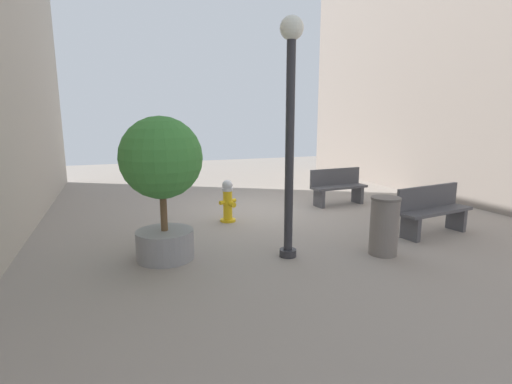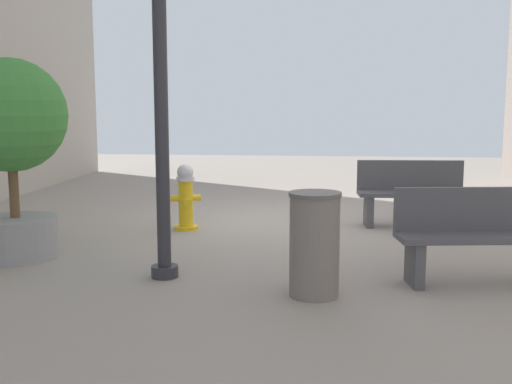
{
  "view_description": "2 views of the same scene",
  "coord_description": "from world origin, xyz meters",
  "px_view_note": "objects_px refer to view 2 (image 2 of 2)",
  "views": [
    {
      "loc": [
        3.46,
        8.66,
        2.24
      ],
      "look_at": [
        0.8,
        1.61,
        0.78
      ],
      "focal_mm": 26.44,
      "sensor_mm": 36.0,
      "label": 1
    },
    {
      "loc": [
        -0.74,
        9.41,
        1.79
      ],
      "look_at": [
        0.09,
        1.63,
        0.67
      ],
      "focal_mm": 43.74,
      "sensor_mm": 36.0,
      "label": 2
    }
  ],
  "objects_px": {
    "planter_tree": "(11,135)",
    "bench_far": "(482,234)",
    "street_lamp": "(160,46)",
    "bench_near": "(411,193)",
    "fire_hydrant": "(186,197)",
    "trash_bin": "(314,244)"
  },
  "relations": [
    {
      "from": "bench_far",
      "to": "planter_tree",
      "type": "bearing_deg",
      "value": -5.35
    },
    {
      "from": "fire_hydrant",
      "to": "trash_bin",
      "type": "relative_size",
      "value": 0.95
    },
    {
      "from": "street_lamp",
      "to": "bench_near",
      "type": "bearing_deg",
      "value": -133.54
    },
    {
      "from": "fire_hydrant",
      "to": "planter_tree",
      "type": "height_order",
      "value": "planter_tree"
    },
    {
      "from": "fire_hydrant",
      "to": "bench_near",
      "type": "distance_m",
      "value": 3.27
    },
    {
      "from": "bench_far",
      "to": "planter_tree",
      "type": "distance_m",
      "value": 5.21
    },
    {
      "from": "fire_hydrant",
      "to": "bench_near",
      "type": "relative_size",
      "value": 0.59
    },
    {
      "from": "bench_near",
      "to": "bench_far",
      "type": "height_order",
      "value": "same"
    },
    {
      "from": "bench_near",
      "to": "bench_far",
      "type": "xyz_separation_m",
      "value": [
        -0.29,
        2.92,
        0.01
      ]
    },
    {
      "from": "bench_near",
      "to": "street_lamp",
      "type": "xyz_separation_m",
      "value": [
        2.9,
        3.05,
        1.85
      ]
    },
    {
      "from": "fire_hydrant",
      "to": "bench_far",
      "type": "relative_size",
      "value": 0.53
    },
    {
      "from": "bench_far",
      "to": "street_lamp",
      "type": "distance_m",
      "value": 3.69
    },
    {
      "from": "street_lamp",
      "to": "trash_bin",
      "type": "bearing_deg",
      "value": 163.2
    },
    {
      "from": "fire_hydrant",
      "to": "trash_bin",
      "type": "xyz_separation_m",
      "value": [
        -1.86,
        2.9,
        0.02
      ]
    },
    {
      "from": "bench_far",
      "to": "planter_tree",
      "type": "xyz_separation_m",
      "value": [
        5.11,
        -0.48,
        0.92
      ]
    },
    {
      "from": "planter_tree",
      "to": "bench_far",
      "type": "bearing_deg",
      "value": 174.65
    },
    {
      "from": "planter_tree",
      "to": "trash_bin",
      "type": "relative_size",
      "value": 2.34
    },
    {
      "from": "planter_tree",
      "to": "street_lamp",
      "type": "xyz_separation_m",
      "value": [
        -1.91,
        0.61,
        0.91
      ]
    },
    {
      "from": "bench_near",
      "to": "trash_bin",
      "type": "height_order",
      "value": "trash_bin"
    },
    {
      "from": "street_lamp",
      "to": "bench_far",
      "type": "bearing_deg",
      "value": -177.56
    },
    {
      "from": "trash_bin",
      "to": "bench_far",
      "type": "bearing_deg",
      "value": -159.95
    },
    {
      "from": "bench_near",
      "to": "street_lamp",
      "type": "relative_size",
      "value": 0.42
    }
  ]
}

